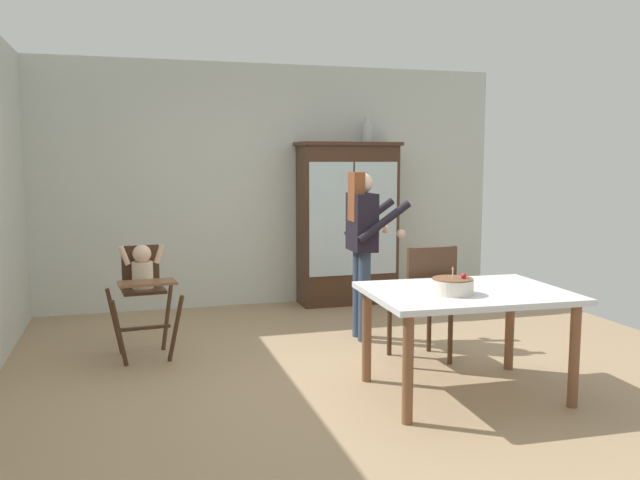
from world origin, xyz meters
The scene contains 9 objects.
ground_plane centered at (0.00, 0.00, 0.00)m, with size 6.24×6.24×0.00m, color tan.
wall_back centered at (0.00, 2.63, 1.35)m, with size 5.32×0.06×2.70m, color silver.
china_cabinet centered at (0.80, 2.37, 0.92)m, with size 1.16×0.48×1.84m.
ceramic_vase centered at (1.03, 2.37, 1.96)m, with size 0.13×0.13×0.27m.
high_chair_with_toddler centered at (-1.50, 0.81, 0.65)m, with size 0.63×0.72×0.95m.
adult_person centered at (0.44, 0.86, 0.97)m, with size 0.50×0.49×1.53m.
dining_table centered at (0.64, -0.70, 0.65)m, with size 1.39×1.06×0.74m.
birthday_cake centered at (0.48, -0.79, 0.79)m, with size 0.28×0.28×0.19m.
dining_chair_far_side centered at (0.67, 0.02, 0.56)m, with size 0.45×0.45×0.96m.
Camera 1 is at (-1.59, -4.71, 1.63)m, focal length 36.95 mm.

